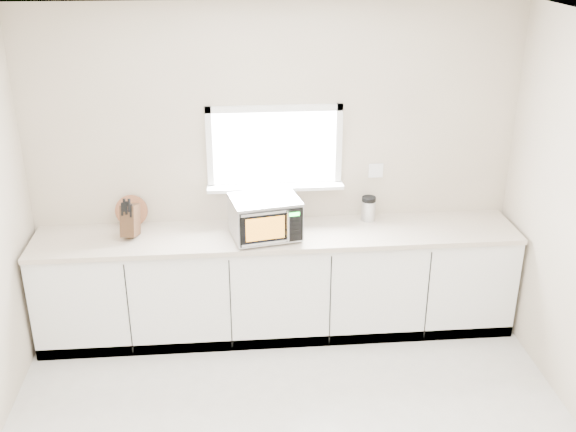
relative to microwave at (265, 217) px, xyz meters
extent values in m
cube|color=beige|center=(0.10, 0.39, 0.26)|extent=(4.00, 0.02, 2.70)
cube|color=white|center=(0.10, 0.37, 0.46)|extent=(1.00, 0.02, 0.60)
cube|color=white|center=(0.10, 0.31, 0.14)|extent=(1.12, 0.16, 0.03)
cube|color=white|center=(0.10, 0.36, 0.78)|extent=(1.10, 0.04, 0.05)
cube|color=white|center=(0.10, 0.36, 0.13)|extent=(1.10, 0.04, 0.05)
cube|color=white|center=(-0.42, 0.36, 0.46)|extent=(0.05, 0.04, 0.70)
cube|color=white|center=(0.63, 0.36, 0.46)|extent=(0.05, 0.04, 0.70)
cube|color=white|center=(0.95, 0.38, 0.23)|extent=(0.12, 0.01, 0.12)
cube|color=white|center=(0.10, 0.09, -0.65)|extent=(3.92, 0.60, 0.88)
cube|color=beige|center=(0.10, 0.08, -0.19)|extent=(3.92, 0.64, 0.04)
cylinder|color=black|center=(-0.18, -0.19, -0.17)|extent=(0.02, 0.02, 0.02)
cylinder|color=black|center=(-0.24, 0.12, -0.17)|extent=(0.02, 0.02, 0.02)
cylinder|color=black|center=(0.24, -0.10, -0.17)|extent=(0.02, 0.02, 0.02)
cylinder|color=black|center=(0.18, 0.20, -0.17)|extent=(0.02, 0.02, 0.02)
cube|color=#B9BCC1|center=(0.00, 0.01, 0.00)|extent=(0.58, 0.48, 0.31)
cube|color=black|center=(0.04, -0.19, 0.00)|extent=(0.49, 0.11, 0.27)
cube|color=orange|center=(-0.01, -0.21, 0.00)|extent=(0.30, 0.06, 0.19)
cylinder|color=silver|center=(0.16, -0.19, 0.00)|extent=(0.02, 0.02, 0.24)
cube|color=black|center=(0.21, -0.16, 0.00)|extent=(0.12, 0.03, 0.27)
cube|color=#19FF33|center=(0.21, -0.17, 0.09)|extent=(0.09, 0.02, 0.03)
cube|color=silver|center=(0.00, 0.01, 0.16)|extent=(0.58, 0.48, 0.01)
cube|color=#462A19|center=(-1.07, 0.11, -0.03)|extent=(0.15, 0.26, 0.29)
cube|color=black|center=(-1.11, 0.06, 0.09)|extent=(0.02, 0.05, 0.10)
cube|color=black|center=(-1.08, 0.05, 0.10)|extent=(0.02, 0.05, 0.10)
cube|color=black|center=(-1.04, 0.05, 0.08)|extent=(0.02, 0.05, 0.10)
cube|color=black|center=(-1.09, 0.05, 0.12)|extent=(0.02, 0.05, 0.10)
cube|color=black|center=(-1.05, 0.05, 0.12)|extent=(0.02, 0.05, 0.10)
cylinder|color=#A0653E|center=(-1.08, 0.33, -0.04)|extent=(0.26, 0.06, 0.26)
cylinder|color=#B9BCC1|center=(0.88, 0.27, -0.09)|extent=(0.13, 0.13, 0.17)
cylinder|color=black|center=(0.88, 0.27, 0.02)|extent=(0.13, 0.13, 0.04)
camera|label=1|loc=(-0.25, -4.85, 2.12)|focal=42.00mm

